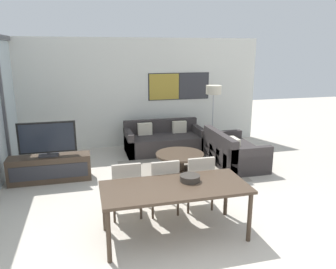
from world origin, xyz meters
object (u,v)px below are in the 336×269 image
Objects in this scene: dining_chair_centre at (164,183)px; sofa_side at (232,153)px; television at (47,139)px; sofa_main at (164,141)px; floor_lamp at (214,94)px; dining_chair_left at (126,186)px; fruit_bowl at (190,178)px; dining_chair_right at (198,179)px; tv_console at (50,169)px; dining_table at (175,191)px; coffee_table at (180,158)px.

sofa_side is at bearing 41.94° from dining_chair_centre.
television is 2.61m from dining_chair_centre.
sofa_main is 1.17× the size of floor_lamp.
dining_chair_left reaches higher than fruit_bowl.
sofa_main is 3.44m from dining_chair_left.
dining_chair_right is at bearing -0.43° from dining_chair_left.
tv_console is 3.11m from dining_table.
dining_chair_left is 0.55× the size of floor_lamp.
fruit_bowl is (2.08, -2.37, -0.06)m from television.
dining_table is 2.18× the size of dining_chair_right.
dining_table is 0.91m from dining_chair_left.
dining_chair_right is (0.58, 0.02, 0.00)m from dining_chair_centre.
sofa_side is (3.84, -0.02, 0.01)m from tv_console.
coffee_table is 1.73m from dining_chair_right.
dining_chair_left reaches higher than coffee_table.
sofa_side is at bearing 51.15° from dining_chair_right.
dining_chair_left is (-1.35, -3.16, 0.24)m from sofa_main.
coffee_table is 1.13× the size of dining_chair_right.
fruit_bowl is (0.82, -0.57, 0.28)m from dining_chair_left.
coffee_table is 1.13× the size of dining_chair_centre.
dining_table is at bearing -130.41° from dining_chair_right.
dining_chair_centre is (-2.01, -1.81, 0.24)m from sofa_side.
sofa_side is at bearing 34.45° from dining_chair_left.
dining_chair_centre is at bearing -103.66° from sofa_main.
dining_chair_right is (0.58, 0.68, -0.17)m from dining_table.
floor_lamp is at bearing 64.42° from dining_chair_right.
floor_lamp is at bearing 49.66° from dining_chair_left.
dining_chair_centre is (-0.78, -1.73, 0.21)m from coffee_table.
floor_lamp is (2.07, 3.15, 0.91)m from dining_chair_centre.
sofa_side is at bearing -0.35° from tv_console.
dining_chair_left is 0.58m from dining_chair_centre.
dining_chair_right is (-0.20, -1.71, 0.21)m from coffee_table.
sofa_side is 3.15m from dining_chair_left.
dining_table is at bearing -90.00° from dining_chair_centre.
floor_lamp reaches higher than dining_chair_centre.
fruit_bowl is (2.08, -2.37, 0.53)m from tv_console.
fruit_bowl is at bearing 24.40° from dining_table.
dining_chair_centre is at bearing 131.94° from sofa_side.
dining_chair_centre and dining_chair_right have the same top height.
sofa_side is at bearing 50.71° from dining_table.
coffee_table is (2.61, -0.10, 0.03)m from tv_console.
dining_chair_left and dining_chair_right have the same top height.
dining_chair_right is at bearing -36.90° from television.
coffee_table is at bearing 71.98° from dining_table.
dining_chair_centre reaches higher than dining_table.
sofa_side is 1.71× the size of dining_chair_right.
coffee_table is at bearing -90.00° from sofa_main.
dining_table is at bearing -49.95° from dining_chair_left.
sofa_main is 3.29m from dining_chair_centre.
sofa_main reaches higher than dining_table.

